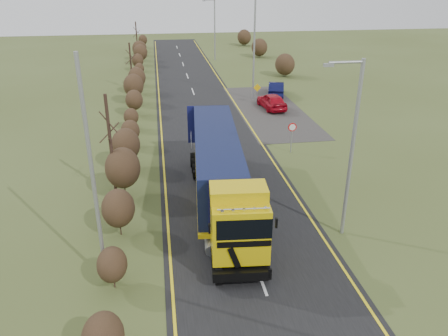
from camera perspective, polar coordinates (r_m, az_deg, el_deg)
name	(u,v)px	position (r m, az deg, el deg)	size (l,w,h in m)	color
ground	(241,225)	(22.48, 2.24, -7.42)	(160.00, 160.00, 0.00)	#424D21
road	(215,152)	(31.33, -1.19, 2.05)	(8.00, 120.00, 0.02)	black
layby	(269,109)	(41.83, 5.88, 7.61)	(6.00, 18.00, 0.02)	#312E2B
lane_markings	(216,154)	(31.04, -1.11, 1.88)	(7.52, 116.00, 0.01)	yellow
hedgerow	(126,147)	(28.64, -12.63, 2.75)	(2.24, 102.04, 6.05)	#322416
lorry	(220,170)	(23.09, -0.59, -0.28)	(3.25, 14.19, 3.91)	black
car_red_hatchback	(272,101)	(41.91, 6.25, 8.67)	(1.76, 4.38, 1.49)	#A70817
car_blue_sedan	(276,89)	(46.76, 6.80, 10.23)	(1.55, 4.45, 1.47)	black
streetlight_near	(351,145)	(20.54, 16.22, 2.96)	(1.81, 0.18, 8.51)	gray
streetlight_mid	(253,43)	(44.25, 3.79, 16.03)	(2.15, 0.20, 10.15)	gray
streetlight_far	(214,27)	(66.33, -1.31, 17.89)	(1.82, 0.18, 8.54)	gray
left_pole	(93,179)	(17.07, -16.75, -1.39)	(0.16, 0.16, 9.37)	gray
speed_sign	(292,132)	(31.17, 8.87, 4.65)	(0.61, 0.10, 2.22)	gray
warning_board	(257,92)	(43.35, 4.34, 9.93)	(0.77, 0.11, 2.01)	gray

